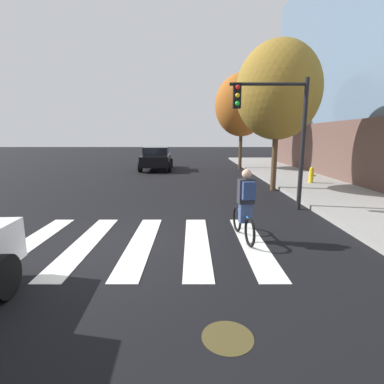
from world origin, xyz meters
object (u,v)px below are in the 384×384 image
(sedan_mid, at_px, (158,158))
(fire_hydrant, at_px, (312,175))
(cyclist, at_px, (246,205))
(traffic_light_near, at_px, (279,122))
(manhole_cover, at_px, (229,337))
(street_tree_mid, at_px, (243,105))
(street_tree_near, at_px, (279,91))

(sedan_mid, bearing_deg, fire_hydrant, -39.50)
(cyclist, xyz_separation_m, traffic_light_near, (1.50, 2.92, 2.02))
(manhole_cover, distance_m, cyclist, 3.56)
(sedan_mid, distance_m, traffic_light_near, 13.01)
(sedan_mid, xyz_separation_m, street_tree_mid, (6.12, 0.22, 3.73))
(manhole_cover, bearing_deg, fire_hydrant, 63.68)
(traffic_light_near, height_order, street_tree_near, street_tree_near)
(cyclist, relative_size, street_tree_mid, 0.25)
(street_tree_near, xyz_separation_m, street_tree_mid, (-0.13, 8.41, 0.27))
(fire_hydrant, xyz_separation_m, street_tree_mid, (-2.34, 7.20, 4.05))
(manhole_cover, height_order, street_tree_mid, street_tree_mid)
(sedan_mid, distance_m, street_tree_mid, 7.17)
(cyclist, xyz_separation_m, fire_hydrant, (4.65, 7.64, -0.31))
(manhole_cover, relative_size, cyclist, 0.38)
(manhole_cover, bearing_deg, traffic_light_near, 69.92)
(traffic_light_near, bearing_deg, manhole_cover, -110.08)
(manhole_cover, distance_m, street_tree_near, 11.19)
(manhole_cover, xyz_separation_m, street_tree_near, (3.24, 9.80, 4.31))
(manhole_cover, relative_size, sedan_mid, 0.13)
(street_tree_near, bearing_deg, manhole_cover, -108.27)
(fire_hydrant, height_order, street_tree_mid, street_tree_mid)
(sedan_mid, distance_m, fire_hydrant, 10.97)
(cyclist, distance_m, traffic_light_near, 3.85)
(cyclist, distance_m, street_tree_near, 7.70)
(street_tree_near, height_order, street_tree_mid, street_tree_mid)
(traffic_light_near, bearing_deg, sedan_mid, 114.42)
(street_tree_mid, bearing_deg, fire_hydrant, -71.98)
(fire_hydrant, bearing_deg, cyclist, -121.33)
(traffic_light_near, relative_size, street_tree_mid, 0.62)
(traffic_light_near, xyz_separation_m, fire_hydrant, (3.15, 4.73, -2.33))
(fire_hydrant, bearing_deg, street_tree_mid, 108.02)
(fire_hydrant, height_order, street_tree_near, street_tree_near)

